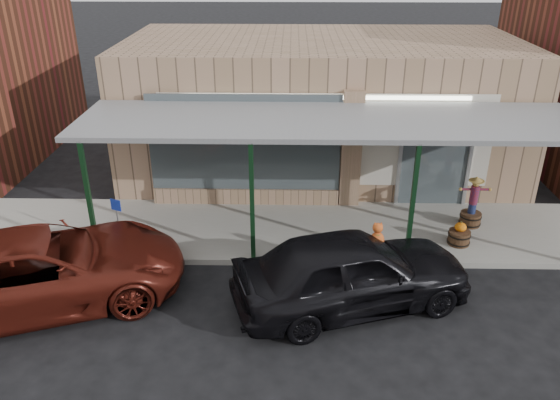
{
  "coord_description": "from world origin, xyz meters",
  "views": [
    {
      "loc": [
        -0.92,
        -8.87,
        6.98
      ],
      "look_at": [
        -1.18,
        2.6,
        1.44
      ],
      "focal_mm": 35.0,
      "sensor_mm": 36.0,
      "label": 1
    }
  ],
  "objects_px": {
    "barrel_pumpkin": "(459,236)",
    "parked_sedan": "(352,271)",
    "barrel_scarecrow": "(472,209)",
    "handicap_sign": "(118,218)",
    "car_maroon": "(43,269)"
  },
  "relations": [
    {
      "from": "barrel_scarecrow",
      "to": "barrel_pumpkin",
      "type": "distance_m",
      "value": 1.17
    },
    {
      "from": "barrel_scarecrow",
      "to": "barrel_pumpkin",
      "type": "bearing_deg",
      "value": -118.41
    },
    {
      "from": "handicap_sign",
      "to": "parked_sedan",
      "type": "xyz_separation_m",
      "value": [
        5.34,
        -1.85,
        -0.19
      ]
    },
    {
      "from": "parked_sedan",
      "to": "car_maroon",
      "type": "height_order",
      "value": "parked_sedan"
    },
    {
      "from": "barrel_scarecrow",
      "to": "parked_sedan",
      "type": "distance_m",
      "value": 4.79
    },
    {
      "from": "barrel_scarecrow",
      "to": "handicap_sign",
      "type": "height_order",
      "value": "barrel_scarecrow"
    },
    {
      "from": "handicap_sign",
      "to": "car_maroon",
      "type": "bearing_deg",
      "value": -95.03
    },
    {
      "from": "barrel_pumpkin",
      "to": "car_maroon",
      "type": "height_order",
      "value": "car_maroon"
    },
    {
      "from": "barrel_pumpkin",
      "to": "handicap_sign",
      "type": "bearing_deg",
      "value": -176.62
    },
    {
      "from": "barrel_pumpkin",
      "to": "parked_sedan",
      "type": "distance_m",
      "value": 3.73
    },
    {
      "from": "handicap_sign",
      "to": "car_maroon",
      "type": "distance_m",
      "value": 2.14
    },
    {
      "from": "barrel_pumpkin",
      "to": "car_maroon",
      "type": "distance_m",
      "value": 9.55
    },
    {
      "from": "barrel_scarecrow",
      "to": "parked_sedan",
      "type": "bearing_deg",
      "value": -134.74
    },
    {
      "from": "barrel_pumpkin",
      "to": "parked_sedan",
      "type": "xyz_separation_m",
      "value": [
        -2.87,
        -2.34,
        0.46
      ]
    },
    {
      "from": "barrel_pumpkin",
      "to": "parked_sedan",
      "type": "relative_size",
      "value": 0.13
    }
  ]
}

